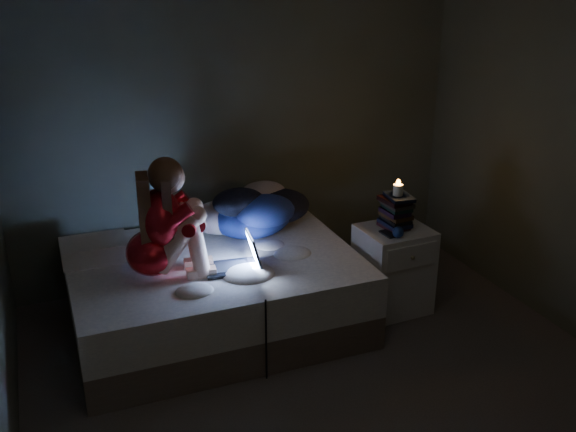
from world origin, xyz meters
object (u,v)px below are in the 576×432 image
nightstand (393,269)px  woman (149,220)px  candle (398,186)px  bed (215,292)px  laptop (231,252)px  phone (387,234)px

nightstand → woman: bearing=173.8°
nightstand → candle: candle is taller
bed → laptop: bearing=-74.8°
bed → phone: 1.28m
nightstand → phone: 0.35m
laptop → woman: bearing=177.2°
bed → candle: bearing=-10.1°
laptop → nightstand: (1.23, -0.02, -0.34)m
woman → candle: woman is taller
woman → laptop: size_ratio=2.20×
bed → woman: 0.81m
bed → laptop: laptop is taller
woman → nightstand: woman is taller
candle → nightstand: bearing=-119.3°
woman → nightstand: (1.73, -0.11, -0.61)m
nightstand → candle: size_ratio=8.03×
bed → phone: bearing=-15.0°
bed → laptop: 0.46m
woman → phone: bearing=1.1°
bed → nightstand: (1.29, -0.25, 0.06)m
laptop → phone: size_ratio=2.58×
nightstand → candle: 0.64m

